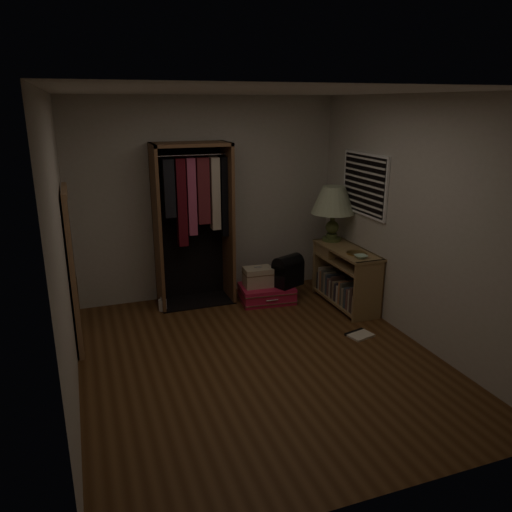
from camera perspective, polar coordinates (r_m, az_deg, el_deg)
name	(u,v)px	position (r m, az deg, el deg)	size (l,w,h in m)	color
ground	(260,360)	(5.19, 0.47, -11.77)	(4.00, 4.00, 0.00)	#503017
room_walls	(266,214)	(4.72, 1.19, 4.80)	(3.52, 4.02, 2.60)	#BDB6A8
console_bookshelf	(344,275)	(6.51, 10.01, -2.14)	(0.42, 1.12, 0.75)	olive
open_wardrobe	(195,211)	(6.32, -7.01, 5.11)	(0.96, 0.50, 2.05)	brown
floor_mirror	(73,269)	(5.51, -20.17, -1.45)	(0.06, 0.80, 1.70)	#A1744E
pink_suitcase	(267,293)	(6.57, 1.23, -4.28)	(0.75, 0.57, 0.21)	#CB1840
train_case	(258,277)	(6.48, 0.23, -2.39)	(0.38, 0.28, 0.27)	#C1B094
black_bag	(288,270)	(6.49, 3.67, -1.61)	(0.44, 0.37, 0.41)	black
table_lamp	(333,201)	(6.59, 8.83, 6.21)	(0.67, 0.67, 0.72)	#425026
brass_tray	(357,253)	(6.18, 11.43, 0.33)	(0.28, 0.28, 0.01)	#A98841
ceramic_bowl	(361,257)	(6.01, 11.88, -0.07)	(0.15, 0.15, 0.04)	#AFD2B4
white_jug	(163,305)	(6.40, -10.62, -5.50)	(0.13, 0.13, 0.18)	white
floor_book	(359,334)	(5.79, 11.68, -8.76)	(0.31, 0.27, 0.03)	beige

